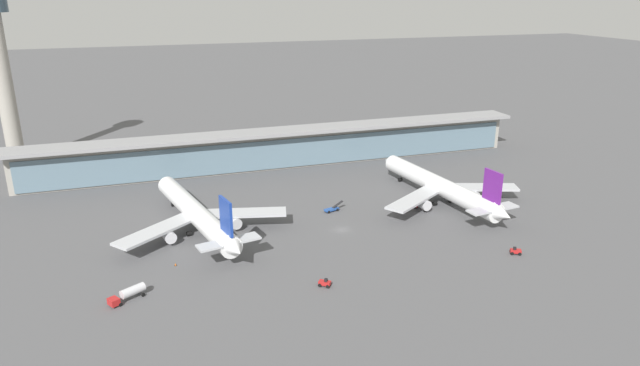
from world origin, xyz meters
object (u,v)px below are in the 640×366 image
Objects in this scene: airliner_left_stand at (197,214)px; control_tower at (1,67)px; service_truck_on_taxiway_blue at (332,209)px; service_truck_near_nose_red at (129,293)px; service_truck_mid_apron_red at (412,205)px; airliner_centre_stand at (441,186)px; service_truck_by_tail_red at (325,283)px; service_truck_under_wing_red at (516,251)px; safety_cone_alpha at (176,264)px.

airliner_left_stand is 0.93× the size of control_tower.
service_truck_on_taxiway_blue is at bearing -40.77° from control_tower.
service_truck_near_nose_red is 1.35× the size of service_truck_mid_apron_red.
service_truck_near_nose_red is (-98.43, -32.55, -3.85)m from airliner_centre_stand.
service_truck_by_tail_red is at bearing -59.81° from airliner_left_stand.
service_truck_under_wing_red is 0.05× the size of control_tower.
airliner_centre_stand is 36.93m from service_truck_on_taxiway_blue.
service_truck_under_wing_red and service_truck_by_tail_red have the same top height.
service_truck_on_taxiway_blue is at bearing 68.22° from service_truck_by_tail_red.
service_truck_mid_apron_red is at bearing 42.53° from service_truck_by_tail_red.
airliner_left_stand reaches higher than service_truck_on_taxiway_blue.
airliner_left_stand is 88.91m from service_truck_under_wing_red.
service_truck_under_wing_red is 0.52× the size of service_truck_mid_apron_red.
service_truck_mid_apron_red is 26.19m from service_truck_on_taxiway_blue.
service_truck_under_wing_red is (-0.54, -40.72, -4.69)m from airliner_centre_stand.
safety_cone_alpha is at bearing -166.90° from service_truck_mid_apron_red.
safety_cone_alpha is (11.52, 13.96, -1.39)m from service_truck_near_nose_red.
service_truck_on_taxiway_blue reaches higher than service_truck_under_wing_red.
airliner_left_stand is 48.96m from service_truck_by_tail_red.
safety_cone_alpha is at bearing 50.47° from service_truck_near_nose_red.
control_tower is (-128.21, 92.94, 37.93)m from service_truck_mid_apron_red.
service_truck_mid_apron_red is at bearing -1.78° from airliner_left_stand.
service_truck_near_nose_red reaches higher than safety_cone_alpha.
service_truck_by_tail_red is at bearing -137.47° from service_truck_mid_apron_red.
service_truck_mid_apron_red is (87.78, 31.70, -0.90)m from service_truck_near_nose_red.
service_truck_under_wing_red reaches higher than safety_cone_alpha.
service_truck_mid_apron_red is 0.92× the size of service_truck_on_taxiway_blue.
airliner_left_stand reaches higher than service_truck_mid_apron_red.
airliner_centre_stand is 68.09m from service_truck_by_tail_red.
airliner_left_stand is 78.79m from airliner_centre_stand.
control_tower is at bearing 115.14° from safety_cone_alpha.
service_truck_under_wing_red is at bearing -4.77° from service_truck_near_nose_red.
service_truck_near_nose_red is at bearing -120.17° from airliner_left_stand.
control_tower is 128.17m from safety_cone_alpha.
service_truck_under_wing_red is at bearing -14.37° from safety_cone_alpha.
control_tower reaches higher than airliner_left_stand.
service_truck_near_nose_red is at bearing 169.35° from service_truck_by_tail_red.
service_truck_mid_apron_red is 59.18m from service_truck_by_tail_red.
control_tower reaches higher than service_truck_under_wing_red.
service_truck_under_wing_red is at bearing -28.23° from airliner_left_stand.
service_truck_on_taxiway_blue is 0.10× the size of control_tower.
service_truck_mid_apron_red is at bearing 104.23° from service_truck_under_wing_red.
service_truck_on_taxiway_blue is at bearing 30.37° from service_truck_near_nose_red.
safety_cone_alpha is (-86.37, 22.13, -0.56)m from service_truck_under_wing_red.
airliner_centre_stand is 11.70m from service_truck_mid_apron_red.
airliner_left_stand is at bearing 67.72° from safety_cone_alpha.
airliner_centre_stand is at bearing -33.55° from control_tower.
airliner_centre_stand is 20.04× the size of service_truck_by_tail_red.
airliner_centre_stand is 19.97× the size of service_truck_under_wing_red.
service_truck_near_nose_red is 1.24× the size of service_truck_on_taxiway_blue.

